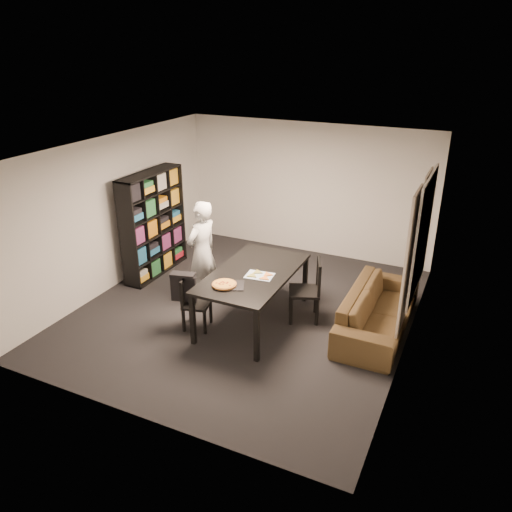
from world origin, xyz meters
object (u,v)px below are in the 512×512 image
at_px(pepperoni_pizza, 224,284).
at_px(sofa, 378,310).
at_px(bookshelf, 153,224).
at_px(chair_right, 311,286).
at_px(person, 202,252).
at_px(dining_table, 253,276).
at_px(chair_left, 191,299).
at_px(baking_tray, 230,285).

bearing_deg(pepperoni_pizza, sofa, 30.37).
distance_m(bookshelf, chair_right, 3.21).
relative_size(person, pepperoni_pizza, 4.87).
bearing_deg(bookshelf, dining_table, -19.20).
relative_size(chair_right, sofa, 0.45).
bearing_deg(dining_table, pepperoni_pizza, -106.19).
bearing_deg(sofa, pepperoni_pizza, 120.37).
distance_m(chair_right, pepperoni_pizza, 1.41).
distance_m(person, pepperoni_pizza, 1.25).
xyz_separation_m(person, sofa, (2.84, 0.27, -0.53)).
height_order(chair_right, person, person).
bearing_deg(sofa, dining_table, 107.40).
xyz_separation_m(chair_left, baking_tray, (0.65, 0.01, 0.37)).
bearing_deg(bookshelf, sofa, -3.73).
bearing_deg(person, baking_tray, 60.87).
bearing_deg(person, sofa, 107.66).
bearing_deg(person, pepperoni_pizza, 57.43).
bearing_deg(dining_table, baking_tray, -100.60).
bearing_deg(baking_tray, chair_right, 48.09).
relative_size(chair_right, baking_tray, 2.47).
bearing_deg(pepperoni_pizza, baking_tray, 30.32).
bearing_deg(baking_tray, dining_table, 79.40).
bearing_deg(baking_tray, pepperoni_pizza, -149.68).
relative_size(bookshelf, chair_right, 1.92).
distance_m(chair_left, person, 0.98).
xyz_separation_m(dining_table, person, (-1.05, 0.29, 0.10)).
distance_m(dining_table, sofa, 1.93).
height_order(bookshelf, sofa, bookshelf).
height_order(chair_left, chair_right, chair_right).
bearing_deg(chair_left, chair_right, -71.63).
relative_size(chair_right, person, 0.58).
distance_m(dining_table, pepperoni_pizza, 0.62).
xyz_separation_m(baking_tray, sofa, (1.89, 1.11, -0.52)).
distance_m(dining_table, chair_right, 0.90).
xyz_separation_m(bookshelf, pepperoni_pizza, (2.22, -1.42, -0.09)).
height_order(baking_tray, pepperoni_pizza, pepperoni_pizza).
bearing_deg(chair_right, pepperoni_pizza, -64.70).
xyz_separation_m(chair_left, chair_right, (1.52, 0.98, 0.10)).
relative_size(bookshelf, baking_tray, 4.75).
bearing_deg(sofa, baking_tray, 120.37).
bearing_deg(pepperoni_pizza, chair_right, 47.09).
xyz_separation_m(person, baking_tray, (0.95, -0.84, -0.02)).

